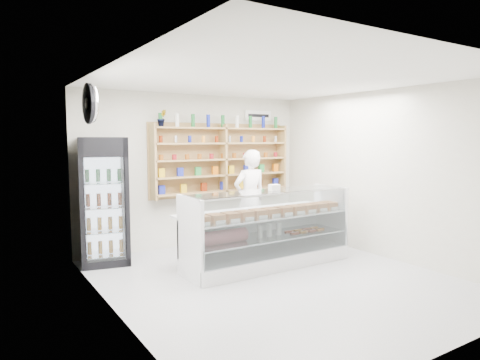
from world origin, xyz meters
TOP-DOWN VIEW (x-y plane):
  - room at (0.00, 0.00)m, footprint 5.00×5.00m
  - display_counter at (0.30, 0.64)m, footprint 2.73×0.81m
  - shop_worker at (0.72, 1.74)m, footprint 0.66×0.44m
  - drinks_cooler at (-1.80, 2.13)m, footprint 0.86×0.84m
  - wall_shelving at (0.50, 2.34)m, footprint 2.84×0.28m
  - potted_plant at (-0.72, 2.34)m, footprint 0.16×0.13m
  - security_mirror at (-2.17, 1.20)m, footprint 0.15×0.50m
  - wall_sign at (1.40, 2.47)m, footprint 0.62×0.03m

SIDE VIEW (x-z plane):
  - display_counter at x=0.30m, z-range -0.26..0.93m
  - shop_worker at x=0.72m, z-range 0.00..1.79m
  - drinks_cooler at x=-1.80m, z-range 0.00..2.02m
  - room at x=0.00m, z-range -1.10..3.90m
  - wall_shelving at x=0.50m, z-range 0.93..2.26m
  - potted_plant at x=-0.72m, z-range 2.20..2.49m
  - security_mirror at x=-2.17m, z-range 2.20..2.70m
  - wall_sign at x=1.40m, z-range 2.35..2.55m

